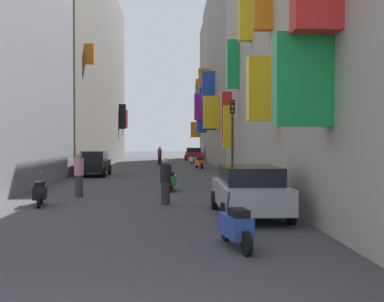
{
  "coord_description": "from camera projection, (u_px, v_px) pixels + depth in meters",
  "views": [
    {
      "loc": [
        1.27,
        -3.86,
        2.25
      ],
      "look_at": [
        2.71,
        30.35,
        1.52
      ],
      "focal_mm": 44.88,
      "sensor_mm": 36.0,
      "label": 1
    }
  ],
  "objects": [
    {
      "name": "ground_plane",
      "position": [
        154.0,
        173.0,
        33.82
      ],
      "size": [
        140.0,
        140.0,
        0.0
      ],
      "primitive_type": "plane",
      "color": "#424244"
    },
    {
      "name": "building_left_mid_b",
      "position": [
        78.0,
        69.0,
        47.07
      ],
      "size": [
        6.79,
        32.4,
        18.64
      ],
      "color": "slate",
      "rests_on": "ground"
    },
    {
      "name": "building_right_mid_a",
      "position": [
        282.0,
        53.0,
        29.24
      ],
      "size": [
        6.68,
        7.48,
        15.18
      ],
      "color": "#B2A899",
      "rests_on": "ground"
    },
    {
      "name": "building_right_mid_b",
      "position": [
        257.0,
        51.0,
        37.74
      ],
      "size": [
        7.26,
        9.61,
        18.7
      ],
      "color": "gray",
      "rests_on": "ground"
    },
    {
      "name": "building_right_mid_c",
      "position": [
        236.0,
        79.0,
        50.15
      ],
      "size": [
        7.29,
        15.2,
        17.37
      ],
      "color": "gray",
      "rests_on": "ground"
    },
    {
      "name": "building_right_far",
      "position": [
        225.0,
        93.0,
        60.84
      ],
      "size": [
        7.25,
        6.2,
        16.55
      ],
      "color": "slate",
      "rests_on": "ground"
    },
    {
      "name": "parked_car_red",
      "position": [
        193.0,
        154.0,
        55.3
      ],
      "size": [
        1.97,
        4.14,
        1.45
      ],
      "color": "#B21E1E",
      "rests_on": "ground"
    },
    {
      "name": "parked_car_black",
      "position": [
        94.0,
        163.0,
        30.72
      ],
      "size": [
        1.85,
        4.1,
        1.58
      ],
      "color": "black",
      "rests_on": "ground"
    },
    {
      "name": "parked_car_silver",
      "position": [
        249.0,
        190.0,
        14.24
      ],
      "size": [
        1.98,
        4.5,
        1.5
      ],
      "color": "#B7B7BC",
      "rests_on": "ground"
    },
    {
      "name": "scooter_black",
      "position": [
        40.0,
        192.0,
        16.56
      ],
      "size": [
        0.64,
        1.76,
        1.13
      ],
      "color": "black",
      "rests_on": "ground"
    },
    {
      "name": "scooter_blue",
      "position": [
        236.0,
        226.0,
        10.02
      ],
      "size": [
        0.64,
        1.87,
        1.13
      ],
      "color": "#2D4CAD",
      "rests_on": "ground"
    },
    {
      "name": "scooter_orange",
      "position": [
        199.0,
        163.0,
        38.84
      ],
      "size": [
        0.71,
        1.93,
        1.13
      ],
      "color": "orange",
      "rests_on": "ground"
    },
    {
      "name": "scooter_green",
      "position": [
        171.0,
        180.0,
        21.6
      ],
      "size": [
        0.5,
        1.84,
        1.13
      ],
      "color": "#287F3D",
      "rests_on": "ground"
    },
    {
      "name": "scooter_white",
      "position": [
        193.0,
        159.0,
        46.45
      ],
      "size": [
        0.61,
        1.78,
        1.13
      ],
      "color": "silver",
      "rests_on": "ground"
    },
    {
      "name": "pedestrian_near_left",
      "position": [
        79.0,
        174.0,
        19.13
      ],
      "size": [
        0.42,
        0.42,
        1.8
      ],
      "color": "#3C3C3C",
      "rests_on": "ground"
    },
    {
      "name": "pedestrian_near_right",
      "position": [
        101.0,
        160.0,
        37.26
      ],
      "size": [
        0.4,
        0.4,
        1.55
      ],
      "color": "#3B3B3B",
      "rests_on": "ground"
    },
    {
      "name": "pedestrian_mid_street",
      "position": [
        165.0,
        181.0,
        16.85
      ],
      "size": [
        0.48,
        0.48,
        1.64
      ],
      "color": "#303030",
      "rests_on": "ground"
    },
    {
      "name": "pedestrian_far_away",
      "position": [
        160.0,
        156.0,
        44.42
      ],
      "size": [
        0.41,
        0.41,
        1.7
      ],
      "color": "black",
      "rests_on": "ground"
    },
    {
      "name": "traffic_light_near_corner",
      "position": [
        232.0,
        126.0,
        26.31
      ],
      "size": [
        0.26,
        0.34,
        4.49
      ],
      "color": "#2D2D2D",
      "rests_on": "ground"
    }
  ]
}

